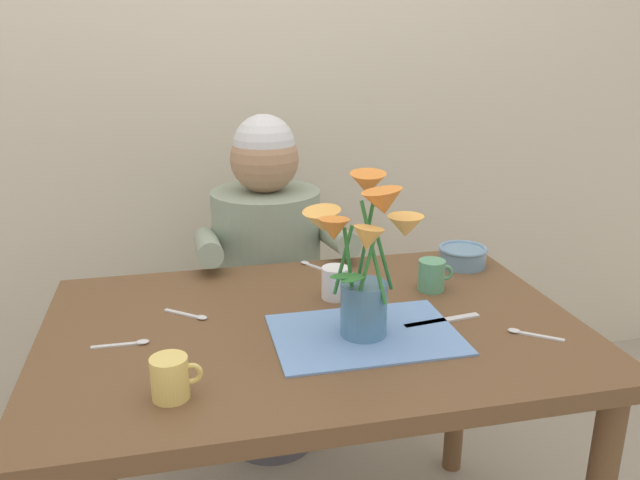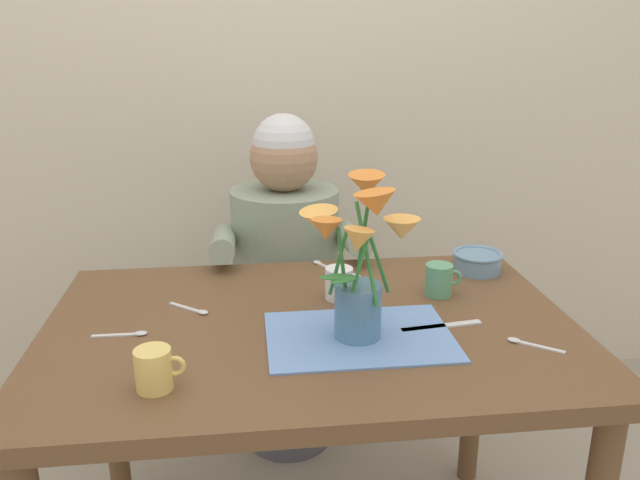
{
  "view_description": "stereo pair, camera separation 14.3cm",
  "coord_description": "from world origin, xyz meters",
  "px_view_note": "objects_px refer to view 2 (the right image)",
  "views": [
    {
      "loc": [
        -0.27,
        -1.28,
        1.37
      ],
      "look_at": [
        0.03,
        0.05,
        0.92
      ],
      "focal_mm": 35.65,
      "sensor_mm": 36.0,
      "label": 1
    },
    {
      "loc": [
        -0.13,
        -1.3,
        1.37
      ],
      "look_at": [
        0.03,
        0.05,
        0.92
      ],
      "focal_mm": 35.65,
      "sensor_mm": 36.0,
      "label": 2
    }
  ],
  "objects_px": {
    "seated_person": "(286,290)",
    "ceramic_bowl": "(477,261)",
    "dinner_knife": "(441,326)",
    "coffee_cup": "(439,280)",
    "ceramic_mug": "(155,369)",
    "flower_vase": "(358,258)",
    "tea_cup": "(340,283)"
  },
  "relations": [
    {
      "from": "dinner_knife",
      "to": "ceramic_mug",
      "type": "bearing_deg",
      "value": -170.28
    },
    {
      "from": "seated_person",
      "to": "flower_vase",
      "type": "distance_m",
      "value": 0.79
    },
    {
      "from": "flower_vase",
      "to": "ceramic_mug",
      "type": "xyz_separation_m",
      "value": [
        -0.41,
        -0.17,
        -0.14
      ]
    },
    {
      "from": "ceramic_mug",
      "to": "seated_person",
      "type": "bearing_deg",
      "value": 70.94
    },
    {
      "from": "seated_person",
      "to": "dinner_knife",
      "type": "relative_size",
      "value": 5.97
    },
    {
      "from": "coffee_cup",
      "to": "tea_cup",
      "type": "height_order",
      "value": "same"
    },
    {
      "from": "dinner_knife",
      "to": "coffee_cup",
      "type": "height_order",
      "value": "coffee_cup"
    },
    {
      "from": "seated_person",
      "to": "tea_cup",
      "type": "xyz_separation_m",
      "value": [
        0.1,
        -0.49,
        0.22
      ]
    },
    {
      "from": "ceramic_bowl",
      "to": "coffee_cup",
      "type": "bearing_deg",
      "value": -136.04
    },
    {
      "from": "dinner_knife",
      "to": "coffee_cup",
      "type": "relative_size",
      "value": 2.04
    },
    {
      "from": "ceramic_bowl",
      "to": "ceramic_mug",
      "type": "relative_size",
      "value": 1.46
    },
    {
      "from": "flower_vase",
      "to": "ceramic_bowl",
      "type": "relative_size",
      "value": 2.53
    },
    {
      "from": "seated_person",
      "to": "ceramic_bowl",
      "type": "xyz_separation_m",
      "value": [
        0.5,
        -0.35,
        0.21
      ]
    },
    {
      "from": "flower_vase",
      "to": "tea_cup",
      "type": "xyz_separation_m",
      "value": [
        -0.01,
        0.2,
        -0.14
      ]
    },
    {
      "from": "flower_vase",
      "to": "tea_cup",
      "type": "bearing_deg",
      "value": 92.02
    },
    {
      "from": "seated_person",
      "to": "tea_cup",
      "type": "bearing_deg",
      "value": -74.26
    },
    {
      "from": "seated_person",
      "to": "coffee_cup",
      "type": "bearing_deg",
      "value": -50.6
    },
    {
      "from": "seated_person",
      "to": "ceramic_mug",
      "type": "bearing_deg",
      "value": -105.07
    },
    {
      "from": "ceramic_bowl",
      "to": "coffee_cup",
      "type": "relative_size",
      "value": 1.46
    },
    {
      "from": "coffee_cup",
      "to": "tea_cup",
      "type": "xyz_separation_m",
      "value": [
        -0.25,
        0.01,
        0.0
      ]
    },
    {
      "from": "coffee_cup",
      "to": "seated_person",
      "type": "bearing_deg",
      "value": 125.41
    },
    {
      "from": "ceramic_bowl",
      "to": "ceramic_mug",
      "type": "bearing_deg",
      "value": -147.38
    },
    {
      "from": "flower_vase",
      "to": "ceramic_bowl",
      "type": "height_order",
      "value": "flower_vase"
    },
    {
      "from": "seated_person",
      "to": "ceramic_bowl",
      "type": "bearing_deg",
      "value": -30.58
    },
    {
      "from": "dinner_knife",
      "to": "tea_cup",
      "type": "xyz_separation_m",
      "value": [
        -0.2,
        0.19,
        0.04
      ]
    },
    {
      "from": "flower_vase",
      "to": "dinner_knife",
      "type": "bearing_deg",
      "value": 4.6
    },
    {
      "from": "ceramic_bowl",
      "to": "tea_cup",
      "type": "relative_size",
      "value": 1.46
    },
    {
      "from": "flower_vase",
      "to": "coffee_cup",
      "type": "relative_size",
      "value": 3.7
    },
    {
      "from": "flower_vase",
      "to": "coffee_cup",
      "type": "height_order",
      "value": "flower_vase"
    },
    {
      "from": "tea_cup",
      "to": "dinner_knife",
      "type": "bearing_deg",
      "value": -42.81
    },
    {
      "from": "seated_person",
      "to": "ceramic_bowl",
      "type": "height_order",
      "value": "seated_person"
    },
    {
      "from": "ceramic_bowl",
      "to": "dinner_knife",
      "type": "relative_size",
      "value": 0.72
    }
  ]
}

